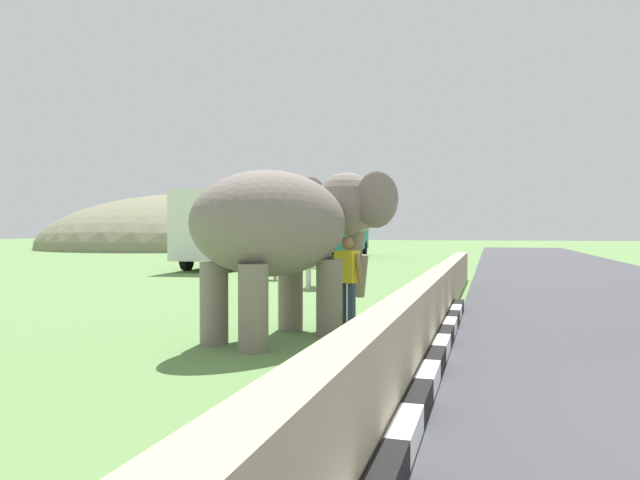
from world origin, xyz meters
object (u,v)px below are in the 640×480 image
(elephant, at_px, (290,226))
(bus_white, at_px, (234,225))
(person_handler, at_px, (347,277))
(bus_teal, at_px, (342,226))
(cow_mid, at_px, (268,255))
(cow_near, at_px, (314,260))

(elephant, bearing_deg, bus_white, 27.43)
(person_handler, bearing_deg, elephant, 148.50)
(bus_teal, height_order, cow_mid, bus_teal)
(bus_white, height_order, bus_teal, same)
(elephant, bearing_deg, cow_near, 14.05)
(cow_near, height_order, cow_mid, same)
(person_handler, bearing_deg, cow_near, 21.46)
(bus_teal, relative_size, cow_near, 4.81)
(bus_white, xyz_separation_m, cow_near, (-9.13, -6.90, -1.21))
(cow_mid, bearing_deg, bus_teal, 5.96)
(person_handler, height_order, cow_mid, person_handler)
(person_handler, distance_m, bus_teal, 29.40)
(bus_teal, xyz_separation_m, cow_mid, (-18.97, -1.98, -1.21))
(elephant, bearing_deg, bus_teal, 12.47)
(person_handler, bearing_deg, cow_mid, 29.00)
(elephant, height_order, bus_white, bus_white)
(bus_white, bearing_deg, person_handler, -149.06)
(person_handler, relative_size, bus_teal, 0.18)
(person_handler, relative_size, cow_near, 0.86)
(person_handler, xyz_separation_m, bus_teal, (28.47, 7.25, 1.16))
(person_handler, height_order, bus_white, bus_white)
(elephant, height_order, cow_near, elephant)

